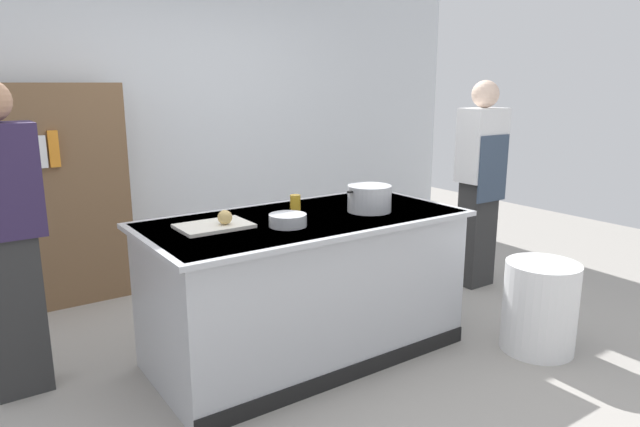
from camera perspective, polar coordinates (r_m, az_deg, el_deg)
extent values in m
plane|color=#9E9991|center=(3.75, -1.43, -13.85)|extent=(10.00, 10.00, 0.00)
cube|color=silver|center=(5.23, -14.52, 10.50)|extent=(6.40, 0.12, 3.00)
cube|color=#B7BABF|center=(3.57, -1.48, -7.39)|extent=(1.90, 0.90, 0.90)
cube|color=#B7BABF|center=(3.44, -1.52, -0.59)|extent=(1.98, 0.98, 0.03)
cube|color=black|center=(3.40, 2.96, -15.93)|extent=(1.90, 0.01, 0.10)
cube|color=silver|center=(3.24, -10.67, -1.25)|extent=(0.40, 0.28, 0.02)
sphere|color=tan|center=(3.21, -9.59, -0.38)|extent=(0.08, 0.08, 0.08)
cylinder|color=#B7BABF|center=(3.59, 5.01, 1.53)|extent=(0.28, 0.28, 0.17)
cube|color=black|center=(3.48, 3.08, 2.19)|extent=(0.04, 0.02, 0.01)
cube|color=black|center=(3.67, 6.88, 2.70)|extent=(0.04, 0.02, 0.01)
cylinder|color=#B7BABF|center=(3.21, -3.28, -0.68)|extent=(0.22, 0.22, 0.07)
cylinder|color=yellow|center=(3.61, -2.52, 1.11)|extent=(0.07, 0.07, 0.10)
cylinder|color=white|center=(3.93, 21.34, -8.78)|extent=(0.46, 0.46, 0.59)
cube|color=#2F2F2F|center=(4.97, 15.54, -1.96)|extent=(0.28, 0.20, 0.90)
cube|color=white|center=(4.84, 16.08, 6.66)|extent=(0.38, 0.24, 0.60)
sphere|color=beige|center=(4.81, 16.39, 11.51)|extent=(0.22, 0.22, 0.22)
cube|color=#38475B|center=(4.78, 17.10, 4.35)|extent=(0.34, 0.02, 0.54)
cube|color=#2F2F2F|center=(3.56, -28.34, -9.07)|extent=(0.28, 0.20, 0.90)
cube|color=brown|center=(4.73, -25.46, 1.47)|extent=(1.10, 0.28, 1.70)
cube|color=green|center=(4.49, -28.56, 5.27)|extent=(0.06, 0.03, 0.22)
cube|color=#3351B7|center=(4.50, -27.48, 5.99)|extent=(0.09, 0.03, 0.31)
cube|color=white|center=(4.51, -26.29, 5.62)|extent=(0.06, 0.03, 0.23)
cube|color=orange|center=(4.52, -25.32, 5.93)|extent=(0.07, 0.03, 0.26)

